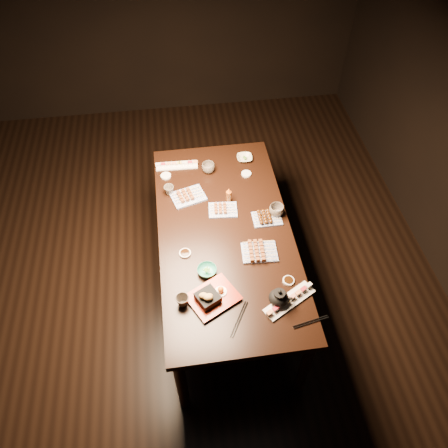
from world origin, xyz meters
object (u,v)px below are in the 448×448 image
Objects in this scene: yakitori_plate_left at (188,194)px; teacup_far_right at (208,168)px; yakitori_plate_center at (223,208)px; teacup_mid_right at (276,210)px; teacup_far_left at (169,190)px; teacup_near_left at (182,301)px; edamame_bowl_green at (207,271)px; yakitori_plate_right at (260,250)px; edamame_bowl_cream at (245,158)px; tempura_tray at (213,294)px; sushi_platter_near at (290,299)px; sushi_platter_far at (177,164)px; condiment_bottle at (229,195)px; teapot at (279,297)px; dining_table at (225,264)px.

teacup_far_right is at bearing 38.80° from yakitori_plate_left.
teacup_mid_right reaches higher than yakitori_plate_center.
teacup_near_left is at bearing -88.46° from teacup_far_left.
teacup_near_left is at bearing -129.50° from edamame_bowl_green.
edamame_bowl_cream is (0.06, 0.92, -0.01)m from yakitori_plate_right.
sushi_platter_near is at bearing -38.15° from tempura_tray.
edamame_bowl_cream is 1.63× the size of teacup_far_left.
yakitori_plate_center is 0.28m from yakitori_plate_left.
teacup_far_left is at bearing 139.58° from yakitori_plate_left.
sushi_platter_far is 3.09× the size of teacup_mid_right.
sushi_platter_near is 1.20m from teacup_far_left.
edamame_bowl_cream is at bearing 66.15° from condiment_bottle.
edamame_bowl_green is (-0.46, 0.27, -0.00)m from sushi_platter_near.
sushi_platter_far is at bearing 158.01° from teacup_far_right.
sushi_platter_near is at bearing -87.86° from edamame_bowl_cream.
yakitori_plate_right is 0.45m from tempura_tray.
teacup_far_left is at bearing 162.08° from condiment_bottle.
teacup_near_left is 0.81× the size of teacup_far_right.
edamame_bowl_green is at bearing 120.54° from sushi_platter_near.
sushi_platter_far is 2.65× the size of edamame_bowl_cream.
tempura_tray is 2.30× the size of condiment_bottle.
yakitori_plate_center is at bearing 49.55° from tempura_tray.
teacup_far_right reaches higher than yakitori_plate_center.
teacup_mid_right reaches higher than teacup_far_left.
teacup_far_right is at bearing -161.66° from edamame_bowl_cream.
teapot is (0.38, -0.07, 0.01)m from tempura_tray.
teapot is 1.15× the size of condiment_bottle.
yakitori_plate_left reaches higher than sushi_platter_far.
dining_table is 0.74m from teacup_far_right.
teacup_far_left is at bearing 77.60° from sushi_platter_far.
dining_table is at bearing -103.32° from condiment_bottle.
sushi_platter_far is 0.35m from yakitori_plate_left.
teacup_mid_right is at bearing -78.68° from edamame_bowl_cream.
teacup_mid_right reaches higher than teacup_near_left.
tempura_tray reaches higher than teacup_far_left.
teacup_far_right reaches higher than yakitori_plate_right.
sushi_platter_far reaches higher than edamame_bowl_cream.
teapot is (0.40, -0.27, 0.04)m from edamame_bowl_green.
tempura_tray is 3.54× the size of teacup_near_left.
condiment_bottle is at bearing 76.47° from sushi_platter_near.
teacup_mid_right is at bearing -23.11° from teacup_far_left.
yakitori_plate_left is 2.95× the size of teacup_near_left.
yakitori_plate_center is at bearing 125.11° from teapot.
teacup_near_left reaches higher than edamame_bowl_green.
edamame_bowl_cream is at bearing 64.60° from teacup_near_left.
condiment_bottle is at bearing 150.48° from teacup_mid_right.
yakitori_plate_left is 0.67m from edamame_bowl_green.
teacup_far_right is 0.35m from condiment_bottle.
yakitori_plate_right is 0.36m from teacup_mid_right.
edamame_bowl_cream is 1.28m from tempura_tray.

